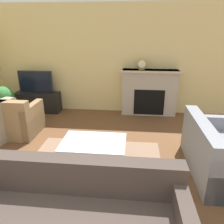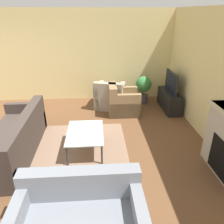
% 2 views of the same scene
% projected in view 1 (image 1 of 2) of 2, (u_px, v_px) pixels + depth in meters
% --- Properties ---
extents(wall_back, '(8.55, 0.06, 2.70)m').
position_uv_depth(wall_back, '(103.00, 60.00, 5.57)').
color(wall_back, beige).
rests_on(wall_back, ground_plane).
extents(area_rug, '(2.21, 1.91, 0.00)m').
position_uv_depth(area_rug, '(93.00, 168.00, 3.48)').
color(area_rug, '#896B56').
rests_on(area_rug, ground_plane).
extents(fireplace, '(1.49, 0.37, 1.16)m').
position_uv_depth(fireplace, '(149.00, 92.00, 5.55)').
color(fireplace, '#B2A899').
rests_on(fireplace, ground_plane).
extents(tv_stand, '(1.17, 0.38, 0.52)m').
position_uv_depth(tv_stand, '(38.00, 102.00, 5.85)').
color(tv_stand, black).
rests_on(tv_stand, ground_plane).
extents(tv, '(0.90, 0.06, 0.58)m').
position_uv_depth(tv, '(36.00, 82.00, 5.65)').
color(tv, '#232328').
rests_on(tv, tv_stand).
extents(couch_sectional, '(2.27, 0.87, 0.82)m').
position_uv_depth(couch_sectional, '(72.00, 220.00, 2.19)').
color(couch_sectional, '#3D332D').
rests_on(couch_sectional, ground_plane).
extents(couch_loveseat, '(0.87, 1.52, 0.82)m').
position_uv_depth(couch_loveseat, '(218.00, 155.00, 3.32)').
color(couch_loveseat, gray).
rests_on(couch_loveseat, ground_plane).
extents(armchair_accent, '(0.76, 0.83, 0.82)m').
position_uv_depth(armchair_accent, '(18.00, 121.00, 4.53)').
color(armchair_accent, '#8C704C').
rests_on(armchair_accent, ground_plane).
extents(coffee_table, '(1.01, 0.71, 0.42)m').
position_uv_depth(coffee_table, '(94.00, 144.00, 3.46)').
color(coffee_table, '#333338').
rests_on(coffee_table, ground_plane).
extents(potted_plant, '(0.48, 0.48, 0.84)m').
position_uv_depth(potted_plant, '(4.00, 100.00, 5.19)').
color(potted_plant, '#47474C').
rests_on(potted_plant, ground_plane).
extents(mantel_clock, '(0.22, 0.07, 0.25)m').
position_uv_depth(mantel_clock, '(142.00, 64.00, 5.33)').
color(mantel_clock, '#B79338').
rests_on(mantel_clock, fireplace).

